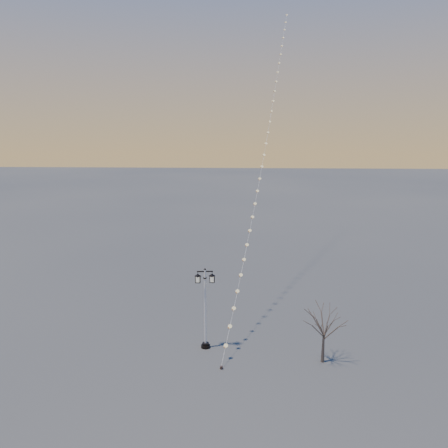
{
  "coord_description": "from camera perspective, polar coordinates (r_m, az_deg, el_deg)",
  "views": [
    {
      "loc": [
        2.77,
        -26.62,
        14.75
      ],
      "look_at": [
        1.06,
        5.49,
        8.04
      ],
      "focal_mm": 36.65,
      "sensor_mm": 36.0,
      "label": 1
    }
  ],
  "objects": [
    {
      "name": "ground",
      "position": [
        30.56,
        -2.65,
        -17.09
      ],
      "size": [
        300.0,
        300.0,
        0.0
      ],
      "primitive_type": "plane",
      "color": "#404240",
      "rests_on": "ground"
    },
    {
      "name": "bare_tree",
      "position": [
        30.42,
        12.37,
        -12.44
      ],
      "size": [
        2.09,
        2.09,
        3.47
      ],
      "rotation": [
        0.0,
        0.0,
        0.15
      ],
      "color": "#3F342B",
      "rests_on": "ground"
    },
    {
      "name": "kite_train",
      "position": [
        44.77,
        5.18,
        11.61
      ],
      "size": [
        6.89,
        37.81,
        29.53
      ],
      "rotation": [
        0.0,
        0.0,
        0.03
      ],
      "color": "black",
      "rests_on": "ground"
    },
    {
      "name": "street_lamp",
      "position": [
        31.31,
        -2.36,
        -9.99
      ],
      "size": [
        1.44,
        0.63,
        5.68
      ],
      "rotation": [
        0.0,
        0.0,
        0.1
      ],
      "color": "black",
      "rests_on": "ground"
    }
  ]
}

